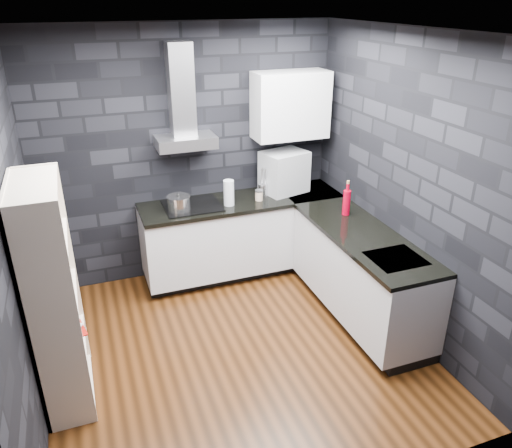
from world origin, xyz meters
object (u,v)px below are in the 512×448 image
glass_vase (229,193)px  fruit_bowl (53,303)px  bookshelf (54,297)px  red_bottle (346,203)px  pot (179,204)px  appliance_garage (284,172)px  storage_jar (259,196)px  utensil_crock (263,190)px

glass_vase → fruit_bowl: (-1.74, -1.37, -0.10)m
bookshelf → fruit_bowl: bearing=-102.3°
red_bottle → bookshelf: bearing=-168.0°
pot → appliance_garage: appliance_garage is taller
glass_vase → storage_jar: (0.34, 0.01, -0.09)m
storage_jar → pot: bearing=179.3°
pot → red_bottle: red_bottle is taller
pot → storage_jar: 0.87m
fruit_bowl → storage_jar: bearing=33.6°
pot → appliance_garage: size_ratio=0.49×
pot → appliance_garage: (1.23, 0.15, 0.15)m
glass_vase → appliance_garage: size_ratio=0.58×
pot → bookshelf: bearing=-133.9°
bookshelf → appliance_garage: bearing=17.7°
utensil_crock → appliance_garage: bearing=11.3°
glass_vase → bookshelf: size_ratio=0.15×
utensil_crock → red_bottle: size_ratio=0.55×
storage_jar → fruit_bowl: size_ratio=0.44×
appliance_garage → red_bottle: 0.89m
utensil_crock → appliance_garage: 0.32m
red_bottle → appliance_garage: bearing=111.9°
storage_jar → appliance_garage: bearing=23.8°
glass_vase → red_bottle: (1.03, -0.65, -0.01)m
glass_vase → storage_jar: bearing=2.4°
appliance_garage → bookshelf: (-2.45, -1.41, -0.22)m
utensil_crock → fruit_bowl: size_ratio=0.62×
red_bottle → glass_vase: bearing=147.9°
glass_vase → storage_jar: glass_vase is taller
glass_vase → appliance_garage: (0.70, 0.17, 0.09)m
red_bottle → utensil_crock: bearing=128.2°
storage_jar → utensil_crock: bearing=50.2°
utensil_crock → bookshelf: bookshelf is taller
utensil_crock → appliance_garage: appliance_garage is taller
storage_jar → bookshelf: bearing=-149.0°
utensil_crock → fruit_bowl: bearing=-145.5°
glass_vase → bookshelf: 2.14m
glass_vase → utensil_crock: bearing=15.4°
bookshelf → pot: bearing=33.8°
bookshelf → fruit_bowl: bookshelf is taller
pot → red_bottle: size_ratio=0.90×
pot → utensil_crock: 0.96m
pot → utensil_crock: size_ratio=1.64×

